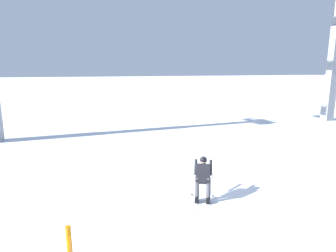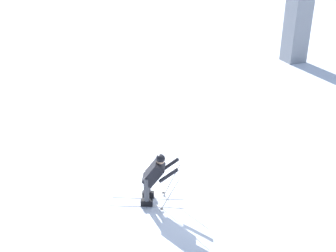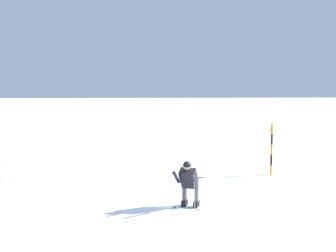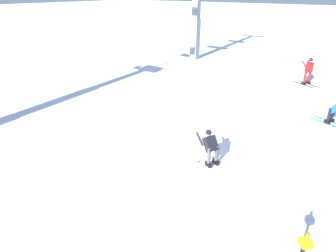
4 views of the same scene
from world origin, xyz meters
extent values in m
plane|color=white|center=(0.00, 0.00, 0.00)|extent=(260.00, 260.00, 0.00)
cube|color=white|center=(0.42, -1.04, 0.01)|extent=(0.80, 1.63, 0.01)
cube|color=black|center=(0.42, -1.04, 0.09)|extent=(0.22, 0.30, 0.16)
cylinder|color=#4C4C51|center=(0.42, -1.04, 0.47)|extent=(0.13, 0.13, 0.60)
cube|color=white|center=(0.73, -1.18, 0.01)|extent=(0.80, 1.63, 0.01)
cube|color=black|center=(0.73, -1.18, 0.09)|extent=(0.22, 0.30, 0.16)
cylinder|color=#4C4C51|center=(0.73, -1.18, 0.47)|extent=(0.13, 0.13, 0.60)
cube|color=black|center=(0.64, -0.97, 0.83)|extent=(0.60, 0.66, 0.60)
sphere|color=tan|center=(0.71, -0.82, 1.17)|extent=(0.20, 0.20, 0.20)
sphere|color=black|center=(0.71, -0.82, 1.21)|extent=(0.22, 0.22, 0.22)
cylinder|color=black|center=(0.58, -0.55, 0.91)|extent=(0.26, 0.45, 0.40)
cylinder|color=gray|center=(0.55, -0.51, 0.38)|extent=(0.10, 0.49, 1.01)
cylinder|color=black|center=(0.43, -0.65, 0.05)|extent=(0.07, 0.07, 0.01)
cylinder|color=black|center=(1.00, -0.73, 0.91)|extent=(0.26, 0.45, 0.40)
cylinder|color=gray|center=(1.05, -0.73, 0.38)|extent=(0.32, 0.40, 1.01)
cylinder|color=black|center=(1.02, -0.91, 0.05)|extent=(0.07, 0.07, 0.01)
cylinder|color=orange|center=(-2.92, -4.80, 0.19)|extent=(0.07, 0.07, 0.39)
cylinder|color=black|center=(-2.92, -4.80, 0.58)|extent=(0.07, 0.07, 0.39)
cylinder|color=orange|center=(-2.92, -4.80, 0.97)|extent=(0.07, 0.07, 0.39)
cylinder|color=black|center=(-2.92, -4.80, 1.36)|extent=(0.07, 0.07, 0.39)
cylinder|color=orange|center=(-2.92, -4.80, 1.75)|extent=(0.07, 0.07, 0.39)
cylinder|color=orange|center=(-2.90, -4.80, 1.69)|extent=(0.01, 0.28, 0.28)
camera|label=1|loc=(-2.63, -8.29, 3.90)|focal=30.37mm
camera|label=2|loc=(8.75, -3.71, 6.25)|focal=46.57mm
camera|label=3|loc=(1.95, 9.34, 3.20)|focal=42.36mm
camera|label=4|loc=(-7.30, -4.99, 5.81)|focal=30.10mm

